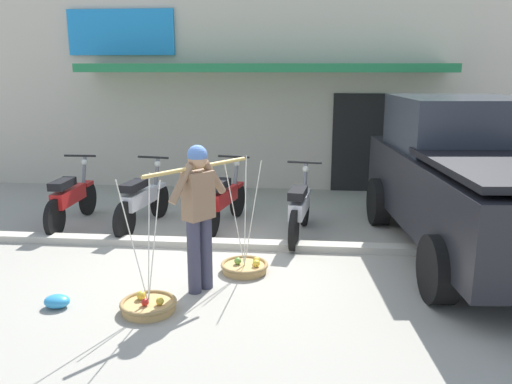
% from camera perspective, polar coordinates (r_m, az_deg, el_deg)
% --- Properties ---
extents(ground_plane, '(90.00, 90.00, 0.00)m').
position_cam_1_polar(ground_plane, '(6.84, -2.90, -8.07)').
color(ground_plane, '#9E998C').
extents(sidewalk_curb, '(20.00, 0.24, 0.10)m').
position_cam_1_polar(sidewalk_curb, '(7.47, -2.13, -5.74)').
color(sidewalk_curb, '#BAB4A5').
rests_on(sidewalk_curb, ground).
extents(fruit_vendor, '(0.92, 1.20, 1.70)m').
position_cam_1_polar(fruit_vendor, '(5.84, -6.30, -1.84)').
color(fruit_vendor, '#38384C').
rests_on(fruit_vendor, ground).
extents(fruit_basket_left_side, '(0.60, 0.60, 1.45)m').
position_cam_1_polar(fruit_basket_left_side, '(5.73, -11.72, -11.97)').
color(fruit_basket_left_side, tan).
rests_on(fruit_basket_left_side, ground).
extents(fruit_basket_right_side, '(0.60, 0.60, 1.45)m').
position_cam_1_polar(fruit_basket_right_side, '(6.61, -1.24, -8.13)').
color(fruit_basket_right_side, tan).
rests_on(fruit_basket_right_side, ground).
extents(motorcycle_nearest_shop, '(0.54, 1.82, 1.09)m').
position_cam_1_polar(motorcycle_nearest_shop, '(8.90, -19.65, -0.67)').
color(motorcycle_nearest_shop, black).
rests_on(motorcycle_nearest_shop, ground).
extents(motorcycle_second_in_row, '(0.54, 1.81, 1.09)m').
position_cam_1_polar(motorcycle_second_in_row, '(8.44, -12.41, -0.93)').
color(motorcycle_second_in_row, black).
rests_on(motorcycle_second_in_row, ground).
extents(motorcycle_third_in_row, '(0.57, 1.80, 1.09)m').
position_cam_1_polar(motorcycle_third_in_row, '(8.32, -3.51, -0.84)').
color(motorcycle_third_in_row, black).
rests_on(motorcycle_third_in_row, ground).
extents(motorcycle_end_of_row, '(0.54, 1.82, 1.09)m').
position_cam_1_polar(motorcycle_end_of_row, '(7.82, 4.82, -1.81)').
color(motorcycle_end_of_row, black).
rests_on(motorcycle_end_of_row, ground).
extents(parked_truck, '(2.47, 4.85, 2.10)m').
position_cam_1_polar(parked_truck, '(7.63, 22.72, 1.25)').
color(parked_truck, black).
rests_on(parked_truck, ground).
extents(storefront_building, '(13.00, 6.00, 4.20)m').
position_cam_1_polar(storefront_building, '(13.26, 1.81, 11.76)').
color(storefront_building, beige).
rests_on(storefront_building, ground).
extents(plastic_litter_bag, '(0.28, 0.22, 0.14)m').
position_cam_1_polar(plastic_litter_bag, '(6.09, -20.98, -11.12)').
color(plastic_litter_bag, '#3393D1').
rests_on(plastic_litter_bag, ground).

